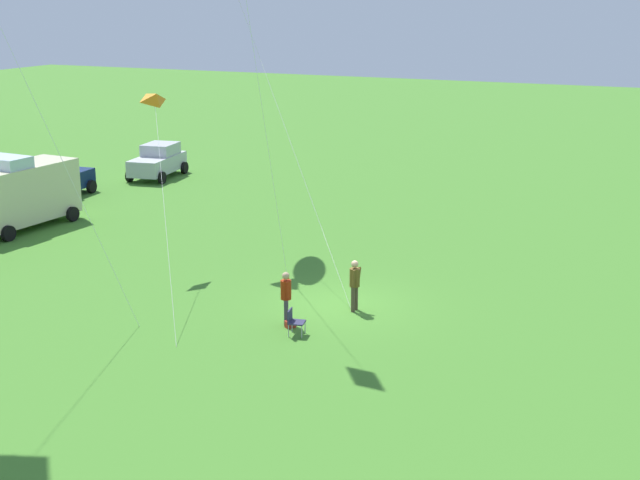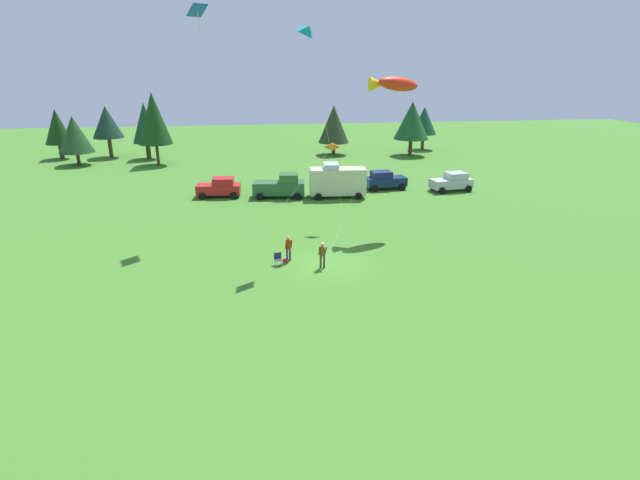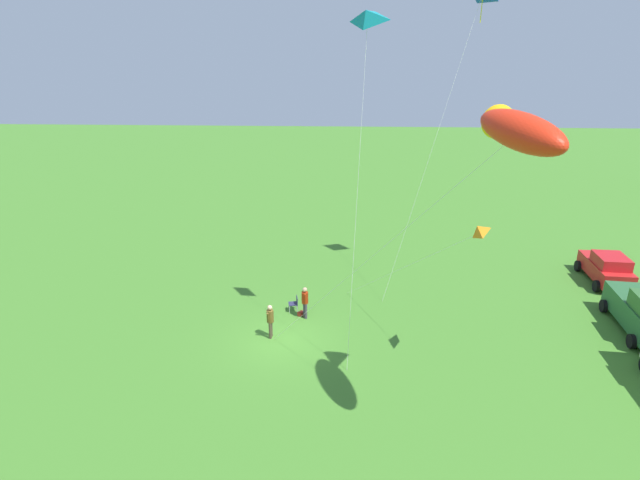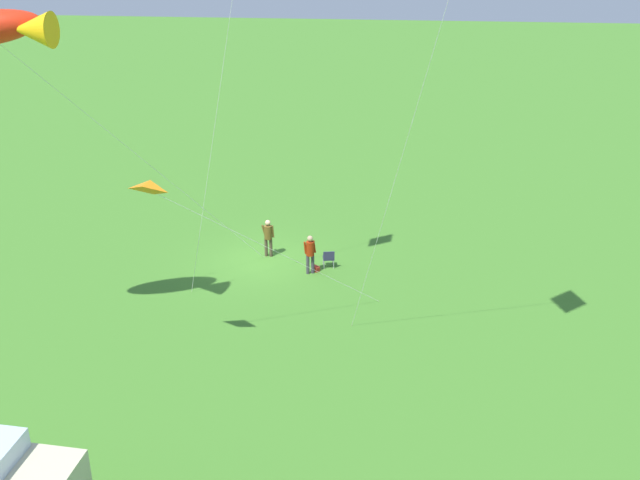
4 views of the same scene
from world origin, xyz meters
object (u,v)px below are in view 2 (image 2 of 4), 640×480
Objects in this scene: person_spectator at (288,246)px; backpack_on_grass at (286,261)px; folding_chair at (278,258)px; car_navy_hatch at (385,180)px; van_camper_beige at (337,181)px; kite_delta_orange at (332,146)px; kite_large_fish at (393,84)px; person_kite_flyer at (322,253)px; kite_delta_teal at (310,30)px; truck_green_flatbed at (281,186)px; car_red_sedan at (220,187)px; car_silver_compact at (452,182)px; kite_diamond_blue at (199,16)px.

backpack_on_grass is at bearing -65.52° from person_spectator.
car_navy_hatch is at bearing 136.95° from folding_chair.
van_camper_beige is 0.73× the size of kite_delta_orange.
kite_large_fish is (-2.97, -11.92, 10.03)m from car_navy_hatch.
kite_delta_teal reaches higher than person_kite_flyer.
kite_delta_orange is (-4.53, 0.43, -4.59)m from kite_large_fish.
folding_chair is 0.15× the size of van_camper_beige.
person_kite_flyer is at bearing -79.26° from truck_green_flatbed.
person_spectator is 0.23× the size of kite_delta_orange.
car_red_sedan is at bearing -4.36° from van_camper_beige.
truck_green_flatbed is 0.68× the size of kite_delta_orange.
car_navy_hatch is (11.74, 19.00, 0.84)m from backpack_on_grass.
car_red_sedan is 0.29× the size of kite_delta_teal.
car_silver_compact is 0.38× the size of kite_large_fish.
car_navy_hatch is at bearing 58.87° from kite_delta_teal.
kite_delta_orange reaches higher than truck_green_flatbed.
van_camper_beige is at bearing 134.10° from person_spectator.
truck_green_flatbed is 11.50m from kite_delta_orange.
folding_chair is 22.94m from car_navy_hatch.
kite_delta_teal reaches higher than van_camper_beige.
person_spectator is 16.88m from truck_green_flatbed.
person_spectator is at bearing 49.83° from backpack_on_grass.
car_red_sedan and car_navy_hatch have the same top height.
van_camper_beige is 10.32m from kite_delta_orange.
person_spectator is at bearing -141.42° from kite_large_fish.
car_navy_hatch is 6.89m from car_silver_compact.
folding_chair is 0.47× the size of person_spectator.
car_navy_hatch is (11.54, 18.76, -0.07)m from person_spectator.
kite_delta_teal is (-16.39, -14.37, 13.43)m from car_silver_compact.
kite_diamond_blue is (-13.97, 1.92, 4.64)m from kite_large_fish.
car_navy_hatch is 24.54m from kite_diamond_blue.
car_navy_hatch is at bearing 58.28° from backpack_on_grass.
van_camper_beige reaches higher than truck_green_flatbed.
van_camper_beige is 0.37× the size of kite_delta_teal.
car_silver_compact is 0.58× the size of kite_delta_orange.
truck_green_flatbed is (0.58, 16.87, 0.08)m from person_spectator.
person_kite_flyer is 0.34× the size of truck_green_flatbed.
kite_delta_teal is at bearing 120.32° from person_spectator.
kite_large_fish is (2.50, -9.37, 9.34)m from van_camper_beige.
truck_green_flatbed is (0.78, 17.11, 0.99)m from backpack_on_grass.
folding_chair is 0.16× the size of truck_green_flatbed.
kite_large_fish is at bearing -45.30° from truck_green_flatbed.
kite_diamond_blue is at bearing -120.24° from truck_green_flatbed.
folding_chair is 18.40m from kite_diamond_blue.
backpack_on_grass is at bearing -141.11° from kite_large_fish.
person_spectator is 0.12× the size of kite_delta_teal.
kite_large_fish is (8.77, 7.08, 10.87)m from backpack_on_grass.
person_spectator is 0.39× the size of car_silver_compact.
person_spectator reaches higher than backpack_on_grass.
backpack_on_grass is at bearing -86.46° from truck_green_flatbed.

